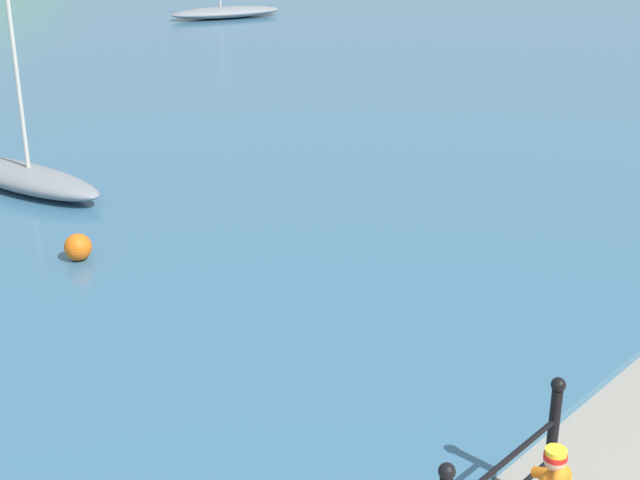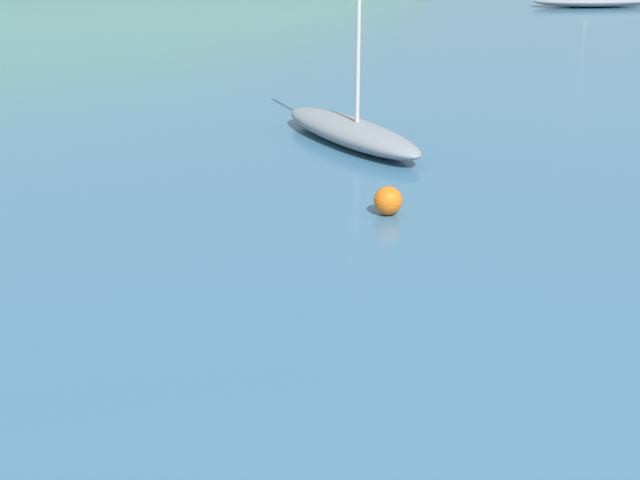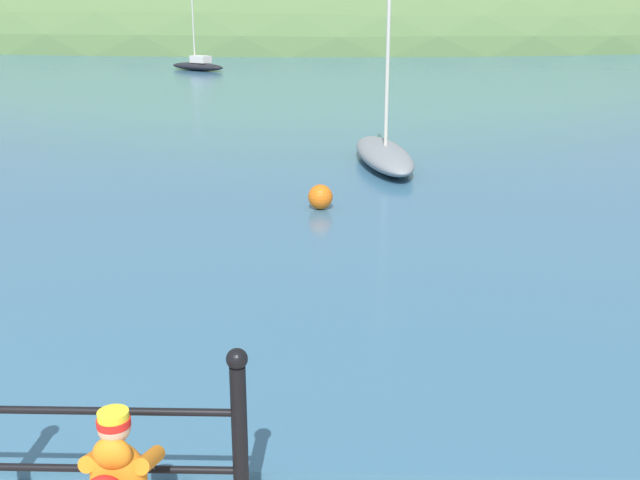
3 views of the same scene
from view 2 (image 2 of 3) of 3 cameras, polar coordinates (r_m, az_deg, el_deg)
boat_twin_mast at (r=14.78m, az=1.98°, el=7.05°), size 1.35×3.69×4.38m
boat_red_dinghy at (r=35.42m, az=17.07°, el=14.47°), size 4.72×2.96×5.35m
mooring_buoy at (r=11.47m, az=4.38°, el=2.53°), size 0.37×0.37×0.37m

